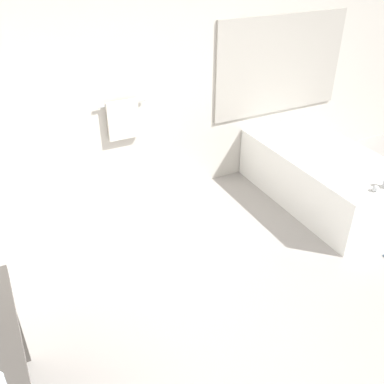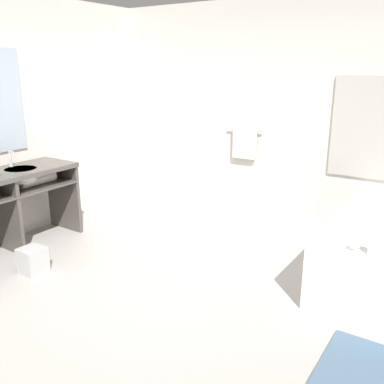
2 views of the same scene
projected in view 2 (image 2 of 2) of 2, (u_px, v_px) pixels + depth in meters
name	position (u px, v px, depth m)	size (l,w,h in m)	color
ground_plane	(162.00, 289.00, 3.84)	(16.00, 16.00, 0.00)	#A8A39E
wall_back_with_blinds	(275.00, 115.00, 5.21)	(7.40, 0.13, 2.70)	silver
vanity_counter	(5.00, 193.00, 4.49)	(0.58, 1.61, 0.86)	#4C4742
sink_faucet	(11.00, 159.00, 4.66)	(0.09, 0.04, 0.18)	silver
waste_bin	(33.00, 260.00, 4.13)	(0.22, 0.22, 0.25)	#B2B2B2
bath_mat	(362.00, 376.00, 2.76)	(0.54, 0.82, 0.02)	slate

